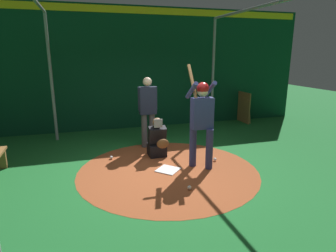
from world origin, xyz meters
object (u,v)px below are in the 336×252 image
baseball_1 (111,157)px  baseball_0 (215,159)px  baseball_2 (189,188)px  batter (202,117)px  bat_rack (241,107)px  home_plate (168,170)px  umpire (148,108)px  catcher (157,141)px

baseball_1 → baseball_0: bearing=70.1°
baseball_1 → baseball_2: (1.93, 1.18, 0.00)m
batter → baseball_2: batter is taller
bat_rack → baseball_1: bat_rack is taller
batter → baseball_2: bearing=-33.0°
baseball_2 → baseball_0: bearing=137.2°
batter → baseball_1: batter is taller
home_plate → batter: bearing=88.1°
umpire → baseball_1: umpire is taller
home_plate → baseball_0: size_ratio=5.68×
baseball_1 → baseball_2: 2.26m
batter → baseball_1: size_ratio=28.91×
catcher → umpire: size_ratio=0.52×
baseball_0 → baseball_1: 2.36m
baseball_0 → baseball_2: size_ratio=1.00×
umpire → home_plate: bearing=1.4°
baseball_0 → baseball_1: same height
home_plate → catcher: 0.94m
umpire → catcher: bearing=3.4°
batter → catcher: size_ratio=2.30×
bat_rack → baseball_0: 4.29m
catcher → bat_rack: bat_rack is taller
home_plate → umpire: (-1.63, -0.04, 1.00)m
umpire → batter: bearing=24.3°
home_plate → batter: batter is taller
umpire → baseball_2: umpire is taller
baseball_0 → bat_rack: bearing=142.0°
home_plate → baseball_2: bearing=6.9°
baseball_2 → catcher: bearing=-176.6°
catcher → umpire: umpire is taller
batter → umpire: batter is taller
baseball_0 → home_plate: bearing=-81.0°
home_plate → baseball_2: size_ratio=5.68×
catcher → bat_rack: 4.63m
bat_rack → baseball_2: 5.82m
bat_rack → umpire: bearing=-63.5°
home_plate → bat_rack: (-3.55, 3.79, 0.48)m
batter → umpire: 1.82m
batter → baseball_1: bearing=-119.6°
catcher → baseball_1: catcher is taller
umpire → bat_rack: 4.31m
home_plate → bat_rack: bat_rack is taller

